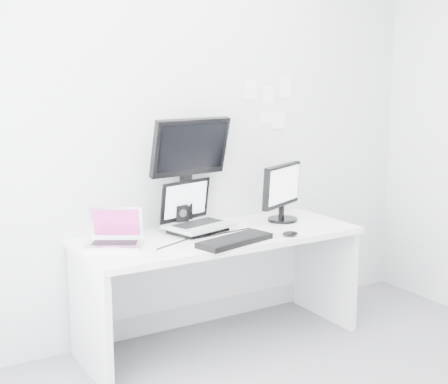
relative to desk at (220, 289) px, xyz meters
The scene contains 14 objects.
back_wall 1.05m from the desk, 90.00° to the left, with size 3.60×3.60×0.00m, color silver.
desk is the anchor object (origin of this frame).
macbook 0.84m from the desk, behind, with size 0.32×0.24×0.24m, color #ABACB0.
speaker 0.53m from the desk, 124.86° to the left, with size 0.08×0.08×0.16m, color black.
dell_laptop 0.55m from the desk, 132.16° to the left, with size 0.40×0.31×0.33m, color #B2B5BA.
rear_monitor 0.78m from the desk, 114.33° to the left, with size 0.55×0.20×0.74m, color black.
samsung_monitor 0.79m from the desk, ahead, with size 0.45×0.20×0.41m, color black.
keyboard 0.45m from the desk, 98.78° to the right, with size 0.49×0.18×0.03m, color black.
mouse 0.59m from the desk, 39.42° to the right, with size 0.10×0.07×0.03m, color black.
wall_note_0 1.38m from the desk, 37.40° to the left, with size 0.10×0.00×0.14m, color white.
wall_note_1 1.40m from the desk, 29.83° to the left, with size 0.09×0.00×0.13m, color white.
wall_note_2 1.51m from the desk, 24.64° to the left, with size 0.10×0.00×0.14m, color white.
wall_note_3 1.25m from the desk, 30.67° to the left, with size 0.11×0.00×0.08m, color white.
wall_note_4 1.29m from the desk, 26.42° to the left, with size 0.12×0.00×0.12m, color white.
Camera 1 is at (-1.97, -2.09, 1.73)m, focal length 50.60 mm.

